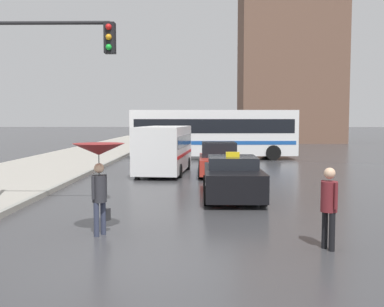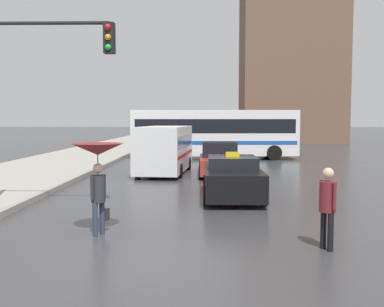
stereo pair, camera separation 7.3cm
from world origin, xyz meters
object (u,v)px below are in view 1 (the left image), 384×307
at_px(taxi, 232,178).
at_px(traffic_light, 36,74).
at_px(city_bus, 213,132).
at_px(pedestrian_with_umbrella, 99,160).
at_px(sedan_red, 219,160).
at_px(ambulance_van, 164,147).
at_px(pedestrian_man, 329,201).

xyz_separation_m(taxi, traffic_light, (-5.44, -2.74, 3.13)).
relative_size(city_bus, pedestrian_with_umbrella, 5.25).
relative_size(taxi, pedestrian_with_umbrella, 2.00).
bearing_deg(sedan_red, taxi, 91.79).
bearing_deg(ambulance_van, city_bus, -102.78).
xyz_separation_m(ambulance_van, city_bus, (2.57, 8.07, 0.52)).
bearing_deg(ambulance_van, traffic_light, 79.49).
xyz_separation_m(taxi, pedestrian_with_umbrella, (-3.29, -4.85, 1.04)).
bearing_deg(pedestrian_with_umbrella, pedestrian_man, -72.50).
bearing_deg(taxi, city_bus, -89.11).
relative_size(city_bus, pedestrian_man, 6.58).
distance_m(city_bus, traffic_light, 18.50).
height_order(sedan_red, pedestrian_with_umbrella, pedestrian_with_umbrella).
height_order(taxi, ambulance_van, ambulance_van).
relative_size(ambulance_van, traffic_light, 1.06).
xyz_separation_m(sedan_red, pedestrian_man, (1.69, -12.21, 0.29)).
xyz_separation_m(pedestrian_man, traffic_light, (-6.93, 3.12, 2.82)).
bearing_deg(pedestrian_man, city_bus, 161.99).
distance_m(taxi, ambulance_van, 7.40).
bearing_deg(sedan_red, pedestrian_man, 97.89).
height_order(ambulance_van, pedestrian_with_umbrella, ambulance_van).
distance_m(city_bus, pedestrian_with_umbrella, 19.99).
bearing_deg(city_bus, ambulance_van, -20.03).
height_order(sedan_red, city_bus, city_bus).
bearing_deg(traffic_light, taxi, 26.72).
bearing_deg(sedan_red, ambulance_van, -10.34).
height_order(taxi, city_bus, city_bus).
bearing_deg(ambulance_van, pedestrian_man, 113.60).
height_order(taxi, pedestrian_with_umbrella, pedestrian_with_umbrella).
bearing_deg(ambulance_van, sedan_red, 174.55).
relative_size(sedan_red, pedestrian_with_umbrella, 2.16).
bearing_deg(taxi, ambulance_van, -67.69).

